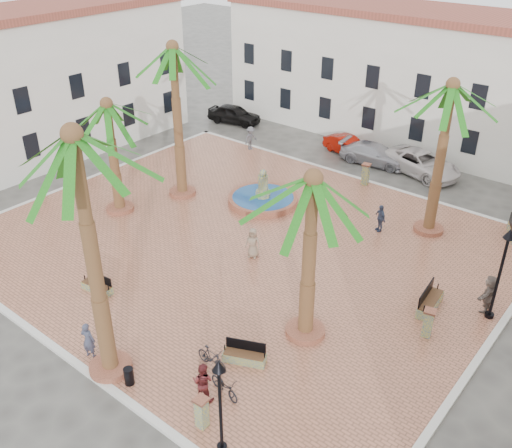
% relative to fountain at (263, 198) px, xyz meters
% --- Properties ---
extents(ground, '(120.00, 120.00, 0.00)m').
position_rel_fountain_xyz_m(ground, '(1.95, -4.29, -0.44)').
color(ground, '#56544F').
rests_on(ground, ground).
extents(plaza, '(26.00, 22.00, 0.15)m').
position_rel_fountain_xyz_m(plaza, '(1.95, -4.29, -0.37)').
color(plaza, '#B76F52').
rests_on(plaza, ground).
extents(kerb_n, '(26.30, 0.30, 0.16)m').
position_rel_fountain_xyz_m(kerb_n, '(1.95, 6.71, -0.36)').
color(kerb_n, silver).
rests_on(kerb_n, ground).
extents(kerb_s, '(26.30, 0.30, 0.16)m').
position_rel_fountain_xyz_m(kerb_s, '(1.95, -15.29, -0.36)').
color(kerb_s, silver).
rests_on(kerb_s, ground).
extents(kerb_e, '(0.30, 22.30, 0.16)m').
position_rel_fountain_xyz_m(kerb_e, '(14.95, -4.29, -0.36)').
color(kerb_e, silver).
rests_on(kerb_e, ground).
extents(kerb_w, '(0.30, 22.30, 0.16)m').
position_rel_fountain_xyz_m(kerb_w, '(-11.05, -4.29, -0.36)').
color(kerb_w, silver).
rests_on(kerb_w, ground).
extents(building_north, '(30.40, 7.40, 9.50)m').
position_rel_fountain_xyz_m(building_north, '(1.95, 15.70, 4.32)').
color(building_north, white).
rests_on(building_north, ground).
extents(building_west, '(6.40, 24.40, 10.00)m').
position_rel_fountain_xyz_m(building_west, '(-17.04, -4.29, 4.58)').
color(building_west, white).
rests_on(building_west, ground).
extents(fountain, '(4.17, 4.17, 2.15)m').
position_rel_fountain_xyz_m(fountain, '(0.00, 0.00, 0.00)').
color(fountain, '#A85A41').
rests_on(fountain, plaza).
extents(palm_nw, '(5.27, 5.27, 9.26)m').
position_rel_fountain_xyz_m(palm_nw, '(-4.61, -2.19, 7.67)').
color(palm_nw, '#A85A41').
rests_on(palm_nw, plaza).
extents(palm_sw, '(5.20, 5.20, 6.74)m').
position_rel_fountain_xyz_m(palm_sw, '(-5.92, -5.99, 5.27)').
color(palm_sw, '#A85A41').
rests_on(palm_sw, plaza).
extents(palm_s, '(5.30, 5.30, 9.92)m').
position_rel_fountain_xyz_m(palm_s, '(4.18, -14.66, 8.29)').
color(palm_s, '#A85A41').
rests_on(palm_s, plaza).
extents(palm_e, '(5.38, 5.38, 7.46)m').
position_rel_fountain_xyz_m(palm_e, '(8.77, -8.20, 5.94)').
color(palm_e, '#A85A41').
rests_on(palm_e, plaza).
extents(palm_ne, '(5.18, 5.18, 8.44)m').
position_rel_fountain_xyz_m(palm_ne, '(9.11, 3.12, 6.91)').
color(palm_ne, '#A85A41').
rests_on(palm_ne, plaza).
extents(bench_s, '(1.63, 0.69, 0.84)m').
position_rel_fountain_xyz_m(bench_s, '(-0.37, -11.82, -0.06)').
color(bench_s, '#7E875A').
rests_on(bench_s, plaza).
extents(bench_se, '(1.76, 1.17, 0.90)m').
position_rel_fountain_xyz_m(bench_se, '(7.90, -11.09, -0.04)').
color(bench_se, '#7E875A').
rests_on(bench_se, plaza).
extents(bench_e, '(0.82, 2.06, 1.06)m').
position_rel_fountain_xyz_m(bench_e, '(12.07, -3.38, 0.01)').
color(bench_e, '#7E875A').
rests_on(bench_e, plaza).
extents(lamppost_s, '(0.42, 0.42, 3.83)m').
position_rel_fountain_xyz_m(lamppost_s, '(9.96, -14.69, 2.30)').
color(lamppost_s, black).
rests_on(lamppost_s, plaza).
extents(lamppost_e, '(0.48, 0.48, 4.40)m').
position_rel_fountain_xyz_m(lamppost_e, '(14.35, -2.27, 2.69)').
color(lamppost_e, black).
rests_on(lamppost_e, plaza).
extents(bollard_se, '(0.47, 0.47, 1.26)m').
position_rel_fountain_xyz_m(bollard_se, '(8.81, -14.41, 0.36)').
color(bollard_se, '#7E875A').
rests_on(bollard_se, plaza).
extents(bollard_n, '(0.58, 0.58, 1.40)m').
position_rel_fountain_xyz_m(bollard_n, '(3.45, 6.11, 0.43)').
color(bollard_n, '#7E875A').
rests_on(bollard_n, plaza).
extents(bollard_e, '(0.56, 0.56, 1.31)m').
position_rel_fountain_xyz_m(bollard_e, '(12.76, -5.17, 0.38)').
color(bollard_e, '#7E875A').
rests_on(bollard_e, plaza).
extents(litter_bin, '(0.37, 0.37, 0.72)m').
position_rel_fountain_xyz_m(litter_bin, '(5.33, -14.69, 0.07)').
color(litter_bin, black).
rests_on(litter_bin, plaza).
extents(cyclist_a, '(0.68, 0.56, 1.62)m').
position_rel_fountain_xyz_m(cyclist_a, '(2.97, -14.69, 0.52)').
color(cyclist_a, '#3C4057').
rests_on(cyclist_a, plaza).
extents(bicycle_a, '(1.59, 0.80, 0.80)m').
position_rel_fountain_xyz_m(bicycle_a, '(8.43, -12.85, 0.11)').
color(bicycle_a, black).
rests_on(bicycle_a, plaza).
extents(cyclist_b, '(0.96, 0.86, 1.62)m').
position_rel_fountain_xyz_m(cyclist_b, '(7.98, -13.49, 0.52)').
color(cyclist_b, maroon).
rests_on(cyclist_b, plaza).
extents(bicycle_b, '(1.54, 0.49, 0.92)m').
position_rel_fountain_xyz_m(bicycle_b, '(7.13, -12.12, 0.17)').
color(bicycle_b, black).
rests_on(bicycle_b, plaza).
extents(pedestrian_fountain_a, '(0.90, 0.72, 1.61)m').
position_rel_fountain_xyz_m(pedestrian_fountain_a, '(3.33, -5.01, 0.51)').
color(pedestrian_fountain_a, '#88715B').
rests_on(pedestrian_fountain_a, plaza).
extents(pedestrian_fountain_b, '(0.98, 0.80, 1.56)m').
position_rel_fountain_xyz_m(pedestrian_fountain_b, '(7.00, 1.41, 0.49)').
color(pedestrian_fountain_b, '#3C4866').
rests_on(pedestrian_fountain_b, plaza).
extents(pedestrian_north, '(0.73, 1.16, 1.71)m').
position_rel_fountain_xyz_m(pedestrian_north, '(-6.00, 6.11, 0.56)').
color(pedestrian_north, '#525157').
rests_on(pedestrian_north, plaza).
extents(pedestrian_east, '(0.56, 1.67, 1.79)m').
position_rel_fountain_xyz_m(pedestrian_east, '(14.05, -1.93, 0.60)').
color(pedestrian_east, '#716159').
rests_on(pedestrian_east, plaza).
extents(car_black, '(4.67, 2.65, 1.50)m').
position_rel_fountain_xyz_m(car_black, '(-10.97, 10.00, 0.31)').
color(car_black, black).
rests_on(car_black, ground).
extents(car_red, '(4.18, 2.40, 1.30)m').
position_rel_fountain_xyz_m(car_red, '(-0.18, 10.00, 0.21)').
color(car_red, '#950F04').
rests_on(car_red, ground).
extents(car_silver, '(5.04, 2.51, 1.41)m').
position_rel_fountain_xyz_m(car_silver, '(2.09, 9.76, 0.26)').
color(car_silver, '#AFAEB7').
rests_on(car_silver, ground).
extents(car_white, '(5.97, 3.92, 1.53)m').
position_rel_fountain_xyz_m(car_white, '(5.31, 10.21, 0.32)').
color(car_white, silver).
rests_on(car_white, ground).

